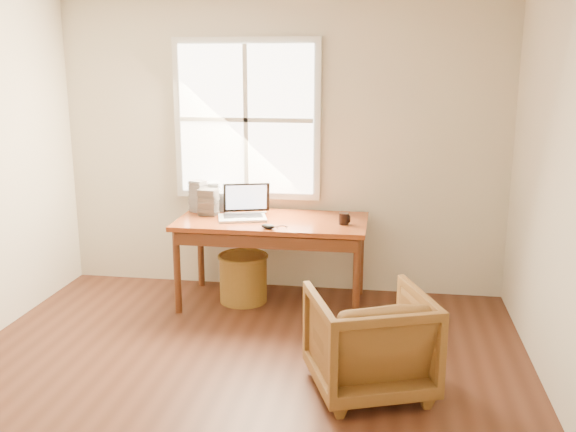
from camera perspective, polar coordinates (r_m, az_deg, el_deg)
name	(u,v)px	position (r m, az deg, el deg)	size (l,w,h in m)	color
room_shell	(218,191)	(3.75, -6.27, 2.25)	(4.04, 4.54, 2.64)	#4D281A
desk	(272,222)	(5.44, -1.42, -0.50)	(1.60, 0.80, 0.04)	brown
armchair	(369,341)	(4.15, 7.25, -10.99)	(0.71, 0.73, 0.66)	brown
wicker_stool	(243,279)	(5.64, -4.00, -5.58)	(0.41, 0.41, 0.41)	olive
laptop	(242,202)	(5.41, -4.11, 1.29)	(0.41, 0.43, 0.31)	silver
mouse	(268,226)	(5.12, -1.79, -0.92)	(0.12, 0.07, 0.04)	black
coffee_mug	(344,219)	(5.27, 4.99, -0.24)	(0.08, 0.08, 0.09)	black
cd_stack_a	(213,196)	(5.79, -6.73, 1.75)	(0.13, 0.11, 0.25)	silver
cd_stack_b	(209,202)	(5.61, -7.08, 1.27)	(0.15, 0.13, 0.23)	#25252A
cd_stack_c	(198,196)	(5.74, -7.99, 1.77)	(0.13, 0.11, 0.28)	#9C9BA8
cd_stack_d	(224,202)	(5.74, -5.69, 1.29)	(0.14, 0.12, 0.17)	silver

